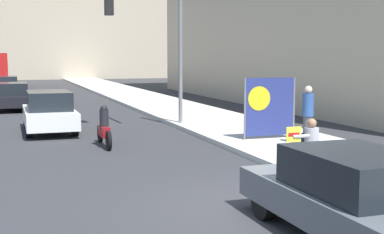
# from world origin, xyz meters

# --- Properties ---
(ground_plane) EXTENTS (160.00, 160.00, 0.00)m
(ground_plane) POSITION_xyz_m (0.00, 0.00, 0.00)
(ground_plane) COLOR #303033
(sidewalk_curb) EXTENTS (4.08, 90.00, 0.16)m
(sidewalk_curb) POSITION_xyz_m (3.75, 15.00, 0.08)
(sidewalk_curb) COLOR beige
(sidewalk_curb) RESTS_ON ground_plane
(seated_protester) EXTENTS (0.92, 0.77, 1.20)m
(seated_protester) POSITION_xyz_m (2.28, 2.16, 0.80)
(seated_protester) COLOR #474C56
(seated_protester) RESTS_ON sidewalk_curb
(jogger_on_sidewalk) EXTENTS (0.34, 0.34, 1.79)m
(jogger_on_sidewalk) POSITION_xyz_m (4.04, 5.30, 1.08)
(jogger_on_sidewalk) COLOR #424247
(jogger_on_sidewalk) RESTS_ON sidewalk_curb
(protest_banner) EXTENTS (1.84, 0.06, 1.98)m
(protest_banner) POSITION_xyz_m (3.50, 6.79, 1.20)
(protest_banner) COLOR slate
(protest_banner) RESTS_ON sidewalk_curb
(traffic_light_pole) EXTENTS (3.10, 2.87, 5.35)m
(traffic_light_pole) POSITION_xyz_m (0.93, 11.67, 3.79)
(traffic_light_pole) COLOR slate
(traffic_light_pole) RESTS_ON sidewalk_curb
(parked_car_curbside) EXTENTS (1.84, 4.27, 1.40)m
(parked_car_curbside) POSITION_xyz_m (0.46, -1.94, 0.70)
(parked_car_curbside) COLOR #565B60
(parked_car_curbside) RESTS_ON ground_plane
(car_on_road_nearest) EXTENTS (1.79, 4.55, 1.54)m
(car_on_road_nearest) POSITION_xyz_m (-3.10, 11.81, 0.76)
(car_on_road_nearest) COLOR white
(car_on_road_nearest) RESTS_ON ground_plane
(car_on_road_midblock) EXTENTS (1.89, 4.53, 1.44)m
(car_on_road_midblock) POSITION_xyz_m (-4.39, 21.04, 0.72)
(car_on_road_midblock) COLOR black
(car_on_road_midblock) RESTS_ON ground_plane
(car_on_road_distant) EXTENTS (1.71, 4.78, 1.49)m
(car_on_road_distant) POSITION_xyz_m (-4.70, 29.22, 0.74)
(car_on_road_distant) COLOR silver
(car_on_road_distant) RESTS_ON ground_plane
(motorcycle_on_road) EXTENTS (0.28, 2.20, 1.31)m
(motorcycle_on_road) POSITION_xyz_m (-1.70, 7.92, 0.55)
(motorcycle_on_road) COLOR maroon
(motorcycle_on_road) RESTS_ON ground_plane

